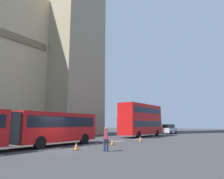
# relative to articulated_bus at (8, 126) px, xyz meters

# --- Properties ---
(ground_plane) EXTENTS (160.00, 160.00, 0.00)m
(ground_plane) POSITION_rel_articulated_bus_xyz_m (3.10, -1.99, -1.75)
(ground_plane) COLOR #333335
(lane_centre_marking) EXTENTS (34.40, 0.16, 0.01)m
(lane_centre_marking) POSITION_rel_articulated_bus_xyz_m (4.68, -1.99, -1.74)
(lane_centre_marking) COLOR silver
(lane_centre_marking) RESTS_ON ground_plane
(articulated_bus) EXTENTS (16.84, 2.54, 2.90)m
(articulated_bus) POSITION_rel_articulated_bus_xyz_m (0.00, 0.00, 0.00)
(articulated_bus) COLOR red
(articulated_bus) RESTS_ON ground_plane
(double_decker_bus) EXTENTS (9.78, 2.54, 4.90)m
(double_decker_bus) POSITION_rel_articulated_bus_xyz_m (20.85, 0.00, 0.96)
(double_decker_bus) COLOR red
(double_decker_bus) RESTS_ON ground_plane
(sedan_lead) EXTENTS (4.40, 1.86, 1.85)m
(sedan_lead) POSITION_rel_articulated_bus_xyz_m (32.34, 0.00, -0.83)
(sedan_lead) COLOR #B7B7BC
(sedan_lead) RESTS_ON ground_plane
(traffic_cone_west) EXTENTS (0.36, 0.36, 0.58)m
(traffic_cone_west) POSITION_rel_articulated_bus_xyz_m (3.26, -3.85, -1.46)
(traffic_cone_west) COLOR black
(traffic_cone_west) RESTS_ON ground_plane
(traffic_cone_middle) EXTENTS (0.36, 0.36, 0.58)m
(traffic_cone_middle) POSITION_rel_articulated_bus_xyz_m (7.90, -3.78, -1.46)
(traffic_cone_middle) COLOR black
(traffic_cone_middle) RESTS_ON ground_plane
(traffic_cone_east) EXTENTS (0.36, 0.36, 0.58)m
(traffic_cone_east) POSITION_rel_articulated_bus_xyz_m (12.54, -4.20, -1.46)
(traffic_cone_east) COLOR black
(traffic_cone_east) RESTS_ON ground_plane
(pedestrian_near_cones) EXTENTS (0.47, 0.41, 1.69)m
(pedestrian_near_cones) POSITION_rel_articulated_bus_xyz_m (3.98, -6.08, -0.83)
(pedestrian_near_cones) COLOR #262D4C
(pedestrian_near_cones) RESTS_ON ground_plane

